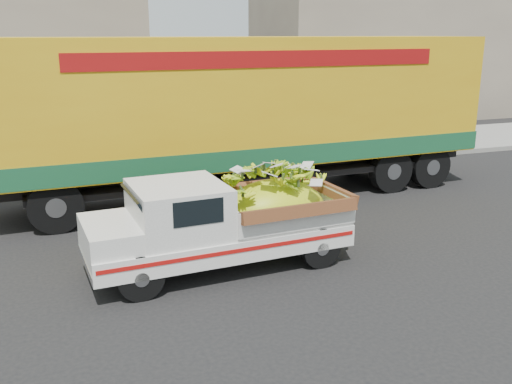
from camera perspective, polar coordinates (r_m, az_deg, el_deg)
name	(u,v)px	position (r m, az deg, el deg)	size (l,w,h in m)	color
ground	(227,281)	(9.35, -2.96, -8.93)	(100.00, 100.00, 0.00)	black
curb	(151,177)	(15.90, -10.45, 1.50)	(60.00, 0.25, 0.15)	gray
sidewalk	(139,161)	(17.93, -11.59, 3.02)	(60.00, 4.00, 0.14)	gray
building_right	(405,52)	(29.31, 14.70, 13.40)	(14.00, 6.00, 6.00)	gray
pickup_truck	(238,219)	(9.73, -1.86, -2.68)	(4.50, 1.91, 1.54)	black
semi_trailer	(247,110)	(13.65, -0.86, 8.20)	(12.03, 3.05, 3.80)	black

